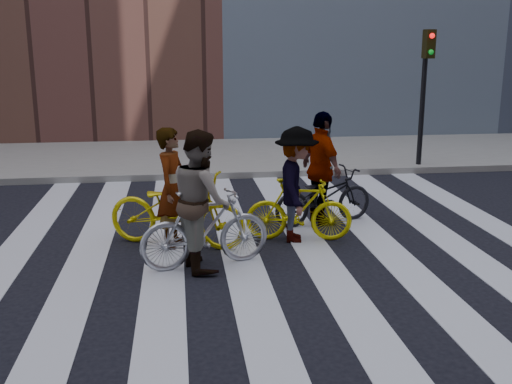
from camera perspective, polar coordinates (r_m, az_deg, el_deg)
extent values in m
plane|color=black|center=(8.93, 1.99, -5.68)|extent=(100.00, 100.00, 0.00)
cube|color=gray|center=(16.13, -2.38, 3.45)|extent=(100.00, 5.00, 0.15)
cube|color=silver|center=(9.15, -22.69, -6.26)|extent=(0.55, 10.00, 0.01)
cube|color=silver|center=(8.92, -15.82, -6.20)|extent=(0.55, 10.00, 0.01)
cube|color=silver|center=(8.82, -8.70, -6.04)|extent=(0.55, 10.00, 0.01)
cube|color=silver|center=(8.86, -1.54, -5.80)|extent=(0.55, 10.00, 0.01)
cube|color=silver|center=(9.03, 5.45, -5.47)|extent=(0.55, 10.00, 0.01)
cube|color=silver|center=(9.33, 12.08, -5.08)|extent=(0.55, 10.00, 0.01)
cube|color=silver|center=(9.75, 18.21, -4.66)|extent=(0.55, 10.00, 0.01)
cylinder|color=black|center=(14.94, 15.56, 8.04)|extent=(0.12, 0.12, 3.20)
cube|color=black|center=(14.74, 16.14, 13.39)|extent=(0.22, 0.28, 0.65)
sphere|color=red|center=(14.60, 16.43, 14.08)|extent=(0.12, 0.12, 0.12)
sphere|color=#0CCC26|center=(14.60, 16.33, 12.67)|extent=(0.12, 0.12, 0.12)
imported|color=#D0BD0B|center=(9.09, -7.58, -1.69)|extent=(2.28, 1.51, 1.13)
imported|color=#B4B7BF|center=(8.20, -4.85, -3.49)|extent=(1.89, 0.93, 1.09)
imported|color=yellow|center=(9.31, 4.11, -1.70)|extent=(1.70, 0.74, 0.99)
imported|color=black|center=(10.22, 6.45, -0.42)|extent=(1.93, 1.12, 0.96)
imported|color=slate|center=(9.01, -7.97, 0.39)|extent=(0.65, 0.78, 1.81)
imported|color=slate|center=(8.09, -5.26, -0.76)|extent=(0.92, 1.07, 1.90)
imported|color=slate|center=(9.20, 3.85, 0.68)|extent=(0.85, 1.25, 1.79)
imported|color=slate|center=(10.10, 6.25, 2.22)|extent=(0.77, 1.21, 1.92)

